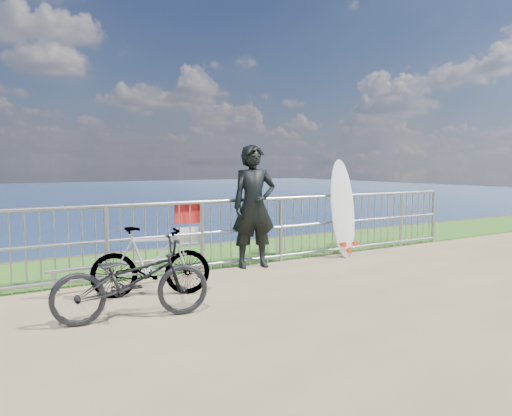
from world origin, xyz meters
TOP-DOWN VIEW (x-y plane):
  - grass_strip at (0.00, 2.70)m, footprint 120.00×120.00m
  - railing at (0.01, 1.60)m, footprint 10.06×0.10m
  - surfer at (0.36, 1.45)m, footprint 0.82×0.63m
  - surfboard at (2.24, 1.40)m, footprint 0.55×0.51m
  - bicycle_near at (-2.23, -0.22)m, footprint 1.76×0.86m
  - bicycle_far at (-1.71, 0.60)m, footprint 1.56×0.88m
  - bike_rack at (-2.00, 1.14)m, footprint 1.80×0.05m

SIDE VIEW (x-z plane):
  - grass_strip at x=0.00m, z-range 0.01..0.01m
  - bike_rack at x=-2.00m, z-range 0.12..0.50m
  - bicycle_near at x=-2.23m, z-range 0.00..0.89m
  - bicycle_far at x=-1.71m, z-range 0.00..0.91m
  - railing at x=0.01m, z-range 0.01..1.14m
  - surfboard at x=2.24m, z-range -0.07..1.72m
  - surfer at x=0.36m, z-range 0.00..2.00m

